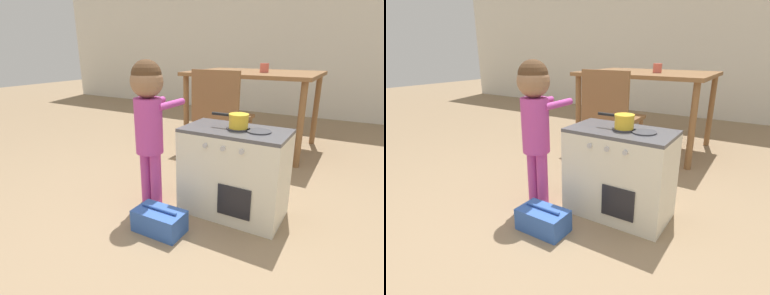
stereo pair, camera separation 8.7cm
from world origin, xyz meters
TOP-DOWN VIEW (x-y plane):
  - ground_plane at (0.00, 0.00)m, footprint 16.00×16.00m
  - wall_back at (0.00, 3.96)m, footprint 10.00×0.06m
  - play_kitchen at (0.10, 0.71)m, footprint 0.62×0.36m
  - toy_pot at (0.11, 0.71)m, footprint 0.23×0.12m
  - child_figure at (-0.42, 0.55)m, footprint 0.20×0.37m
  - toy_basket at (-0.18, 0.31)m, footprint 0.28×0.17m
  - dining_table at (-0.28, 2.11)m, footprint 1.25×0.94m
  - dining_chair_near at (-0.29, 1.34)m, footprint 0.40×0.40m
  - cup_on_table at (-0.16, 2.03)m, footprint 0.08×0.08m

SIDE VIEW (x-z plane):
  - ground_plane at x=0.00m, z-range 0.00..0.00m
  - toy_basket at x=-0.18m, z-range -0.01..0.14m
  - play_kitchen at x=0.10m, z-range 0.00..0.55m
  - dining_chair_near at x=-0.29m, z-range 0.04..0.89m
  - toy_pot at x=0.11m, z-range 0.56..0.64m
  - child_figure at x=-0.42m, z-range 0.16..1.10m
  - dining_table at x=-0.28m, z-range 0.30..1.08m
  - cup_on_table at x=-0.16m, z-range 0.78..0.86m
  - wall_back at x=0.00m, z-range 0.00..2.60m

